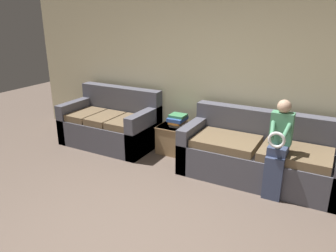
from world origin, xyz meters
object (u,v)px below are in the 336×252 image
object	(u,v)px
couch_main	(261,156)
couch_side	(111,125)
book_stack	(178,120)
child_left_seated	(278,145)
side_shelf	(178,138)

from	to	relation	value
couch_main	couch_side	xyz separation A→B (m)	(-2.58, 0.01, 0.01)
couch_side	book_stack	world-z (taller)	couch_side
couch_main	couch_side	distance (m)	2.58
child_left_seated	couch_side	bearing A→B (deg)	172.35
couch_main	book_stack	size ratio (longest dim) A/B	6.99
child_left_seated	couch_main	bearing A→B (deg)	126.12
child_left_seated	book_stack	world-z (taller)	child_left_seated
couch_side	child_left_seated	world-z (taller)	child_left_seated
child_left_seated	side_shelf	distance (m)	1.83
couch_main	book_stack	bearing A→B (deg)	170.29
couch_main	book_stack	world-z (taller)	couch_main
couch_main	book_stack	xyz separation A→B (m)	(-1.40, 0.24, 0.22)
side_shelf	child_left_seated	bearing A→B (deg)	-20.03
book_stack	side_shelf	bearing A→B (deg)	8.46
book_stack	child_left_seated	bearing A→B (deg)	-19.98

